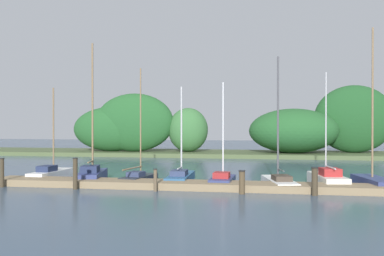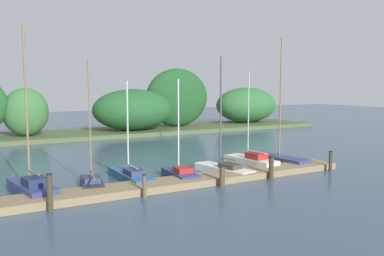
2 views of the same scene
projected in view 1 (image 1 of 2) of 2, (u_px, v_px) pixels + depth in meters
name	position (u px, v px, depth m)	size (l,w,h in m)	color
dock_pier	(197.00, 185.00, 21.25)	(21.65, 1.80, 0.35)	#847051
far_shore	(273.00, 131.00, 42.95)	(58.44, 8.00, 7.16)	#4C5B38
sailboat_0	(52.00, 173.00, 25.03)	(1.17, 3.94, 5.39)	white
sailboat_1	(92.00, 173.00, 24.08)	(1.96, 4.04, 7.85)	navy
sailboat_2	(139.00, 177.00, 23.57)	(1.51, 3.49, 6.35)	#232833
sailboat_3	(181.00, 176.00, 23.81)	(1.27, 4.54, 5.35)	#285684
sailboat_4	(223.00, 180.00, 22.30)	(1.19, 3.09, 5.44)	navy
sailboat_5	(279.00, 180.00, 21.97)	(1.88, 4.33, 6.76)	white
sailboat_6	(327.00, 179.00, 22.23)	(1.75, 4.08, 5.97)	silver
sailboat_7	(373.00, 180.00, 21.55)	(1.71, 3.85, 8.15)	navy
mooring_piling_0	(2.00, 173.00, 21.76)	(0.23, 0.23, 1.50)	#3D3323
mooring_piling_1	(75.00, 173.00, 21.07)	(0.26, 0.26, 1.56)	#3D3323
mooring_piling_2	(155.00, 180.00, 20.42)	(0.19, 0.19, 1.09)	brown
mooring_piling_3	(242.00, 182.00, 19.64)	(0.32, 0.32, 1.09)	#4C3D28
mooring_piling_4	(315.00, 181.00, 19.22)	(0.31, 0.31, 1.28)	#3D3323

